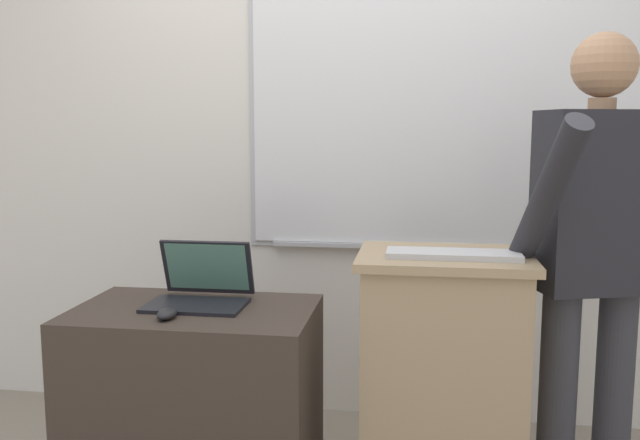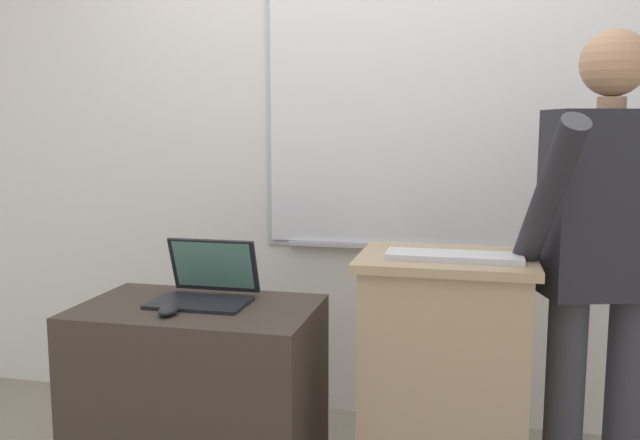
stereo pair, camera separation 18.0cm
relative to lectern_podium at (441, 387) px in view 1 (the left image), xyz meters
The scene contains 7 objects.
back_wall 1.31m from the lectern_podium, 116.20° to the left, with size 6.40×0.17×2.67m.
lectern_podium is the anchor object (origin of this frame).
side_desk 0.88m from the lectern_podium, behind, with size 0.84×0.53×0.75m.
person_presenter 0.71m from the lectern_podium, ahead, with size 0.56×0.62×1.69m.
laptop 0.93m from the lectern_podium, behind, with size 0.35×0.29×0.22m.
wireless_keyboard 0.49m from the lectern_podium, 66.24° to the right, with size 0.44×0.15×0.02m.
computer_mouse_by_laptop 0.98m from the lectern_podium, 165.80° to the right, with size 0.06×0.10×0.03m.
Camera 1 is at (0.37, -1.93, 1.38)m, focal length 38.00 mm.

